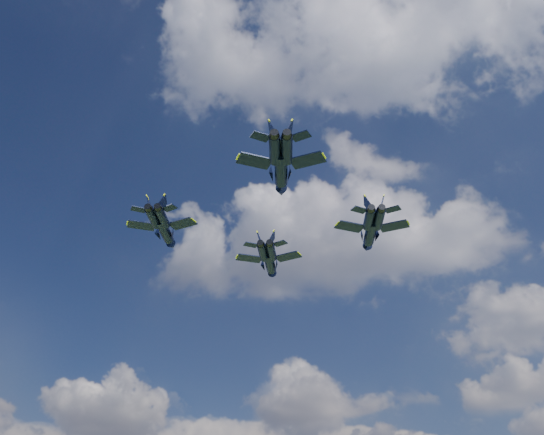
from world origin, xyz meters
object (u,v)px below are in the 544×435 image
Objects in this scene: jet_left at (165,231)px; jet_right at (370,233)px; jet_lead at (270,263)px; jet_slot at (281,171)px.

jet_right is at bearing 7.06° from jet_left.
jet_lead reaches higher than jet_right.
jet_left is at bearing -176.31° from jet_right.
jet_right reaches higher than jet_left.
jet_lead is at bearing 49.50° from jet_left.
jet_left is 25.86m from jet_slot.
jet_left is at bearing 139.05° from jet_slot.
jet_lead is at bearing 93.97° from jet_slot.
jet_slot is at bearing -127.94° from jet_right.
jet_slot is (23.11, -11.61, 0.24)m from jet_left.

